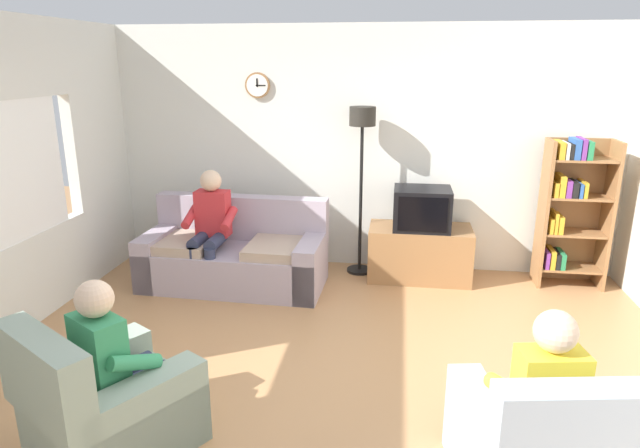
# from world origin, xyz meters

# --- Properties ---
(ground_plane) EXTENTS (12.00, 12.00, 0.00)m
(ground_plane) POSITION_xyz_m (0.00, 0.00, 0.00)
(ground_plane) COLOR #B27F51
(back_wall_assembly) EXTENTS (6.20, 0.17, 2.70)m
(back_wall_assembly) POSITION_xyz_m (-0.00, 2.66, 1.35)
(back_wall_assembly) COLOR silver
(back_wall_assembly) RESTS_ON ground_plane
(couch) EXTENTS (1.93, 0.94, 0.90)m
(couch) POSITION_xyz_m (-1.27, 1.80, 0.31)
(couch) COLOR #A899A8
(couch) RESTS_ON ground_plane
(tv_stand) EXTENTS (1.10, 0.56, 0.58)m
(tv_stand) POSITION_xyz_m (0.68, 2.25, 0.29)
(tv_stand) COLOR olive
(tv_stand) RESTS_ON ground_plane
(tv) EXTENTS (0.60, 0.49, 0.44)m
(tv) POSITION_xyz_m (0.68, 2.23, 0.80)
(tv) COLOR black
(tv) RESTS_ON tv_stand
(bookshelf) EXTENTS (0.68, 0.36, 1.57)m
(bookshelf) POSITION_xyz_m (2.20, 2.32, 0.85)
(bookshelf) COLOR olive
(bookshelf) RESTS_ON ground_plane
(floor_lamp) EXTENTS (0.28, 0.28, 1.85)m
(floor_lamp) POSITION_xyz_m (0.02, 2.35, 1.45)
(floor_lamp) COLOR black
(floor_lamp) RESTS_ON ground_plane
(armchair_near_window) EXTENTS (1.14, 1.17, 0.90)m
(armchair_near_window) POSITION_xyz_m (-1.27, -0.88, 0.29)
(armchair_near_window) COLOR gray
(armchair_near_window) RESTS_ON ground_plane
(person_on_couch) EXTENTS (0.52, 0.54, 1.24)m
(person_on_couch) POSITION_xyz_m (-1.49, 1.69, 0.70)
(person_on_couch) COLOR red
(person_on_couch) RESTS_ON ground_plane
(person_in_left_armchair) EXTENTS (0.61, 0.64, 1.12)m
(person_in_left_armchair) POSITION_xyz_m (-1.22, -0.81, 0.60)
(person_in_left_armchair) COLOR #338C59
(person_in_left_armchair) RESTS_ON ground_plane
(person_in_right_armchair) EXTENTS (0.56, 0.58, 1.12)m
(person_in_right_armchair) POSITION_xyz_m (1.22, -0.83, 0.60)
(person_in_right_armchair) COLOR yellow
(person_in_right_armchair) RESTS_ON ground_plane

